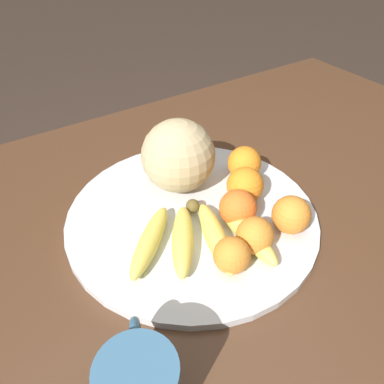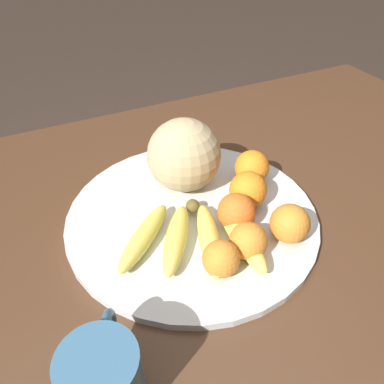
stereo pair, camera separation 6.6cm
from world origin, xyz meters
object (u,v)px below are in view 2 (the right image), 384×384
Objects in this scene: banana_bunch at (194,237)px; orange_back_left at (248,241)px; orange_front_left at (290,223)px; ceramic_mug at (103,379)px; kitchen_table at (215,233)px; orange_back_right at (221,259)px; fruit_bowl at (192,215)px; orange_mid_center at (236,212)px; orange_top_small at (252,167)px; melon at (184,155)px; orange_front_right at (248,190)px.

banana_bunch is 0.09m from orange_back_left.
orange_front_left is (0.15, -0.06, 0.02)m from banana_bunch.
kitchen_table is at bearing 42.30° from ceramic_mug.
banana_bunch is 4.10× the size of orange_back_right.
fruit_bowl is 0.18m from orange_front_left.
orange_mid_center is 0.97× the size of orange_top_small.
orange_back_left is 0.20m from orange_top_small.
melon is at bearing 74.17° from fruit_bowl.
orange_front_left is 0.08m from orange_back_left.
orange_back_left is 0.49× the size of ceramic_mug.
ceramic_mug is at bearing -154.15° from orange_back_right.
ceramic_mug is at bearing -156.88° from orange_back_left.
orange_back_left is at bearing -124.53° from orange_top_small.
kitchen_table is 21.97× the size of orange_front_right.
ceramic_mug is (-0.38, -0.28, 0.00)m from orange_top_small.
kitchen_table is 12.18× the size of ceramic_mug.
orange_front_left is 0.11m from orange_front_right.
orange_front_left and orange_mid_center have the same top height.
orange_mid_center is at bearing 46.58° from orange_back_right.
banana_bunch is 3.64× the size of orange_mid_center.
orange_back_right is (0.01, -0.07, 0.01)m from banana_bunch.
kitchen_table is 0.22m from orange_front_left.
fruit_bowl is 0.15m from orange_back_right.
orange_top_small is at bearing 36.26° from ceramic_mug.
kitchen_table is 0.24m from orange_back_right.
orange_top_small is at bearing 45.86° from orange_mid_center.
orange_front_left reaches higher than orange_back_left.
banana_bunch is at bearing -134.92° from kitchen_table.
orange_mid_center is 0.34m from ceramic_mug.
ceramic_mug is (-0.27, -0.11, 0.01)m from orange_back_left.
orange_back_left is at bearing 75.98° from banana_bunch.
orange_top_small is (0.08, 0.01, 0.14)m from kitchen_table.
melon is 0.22m from orange_back_left.
ceramic_mug reaches higher than orange_mid_center.
melon is 0.16m from orange_mid_center.
banana_bunch is (-0.03, -0.07, 0.02)m from fruit_bowl.
orange_mid_center is (0.03, -0.15, -0.04)m from melon.
orange_mid_center is 0.53× the size of ceramic_mug.
orange_front_left is 1.01× the size of orange_mid_center.
orange_top_small is (0.15, 0.04, 0.04)m from fruit_bowl.
melon reaches higher than kitchen_table.
melon reaches higher than orange_front_left.
orange_front_left is at bearing -47.02° from fruit_bowl.
kitchen_table is 22.35× the size of orange_top_small.
orange_back_left is at bearing -74.11° from fruit_bowl.
ceramic_mug is (-0.23, -0.24, 0.04)m from fruit_bowl.
kitchen_table is 23.10× the size of orange_mid_center.
orange_front_left is 0.96× the size of orange_front_right.
orange_front_right is 0.55× the size of ceramic_mug.
melon is (-0.04, 0.06, 0.18)m from kitchen_table.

